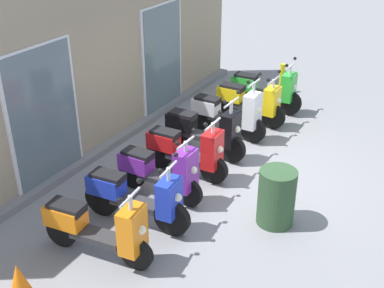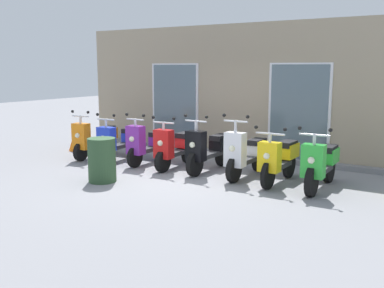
% 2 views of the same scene
% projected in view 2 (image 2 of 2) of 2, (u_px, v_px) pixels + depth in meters
% --- Properties ---
extents(ground_plane, '(40.00, 40.00, 0.00)m').
position_uv_depth(ground_plane, '(170.00, 178.00, 8.98)').
color(ground_plane, gray).
extents(storefront_facade, '(8.97, 0.50, 3.24)m').
position_uv_depth(storefront_facade, '(235.00, 93.00, 11.08)').
color(storefront_facade, gray).
rests_on(storefront_facade, ground_plane).
extents(scooter_orange, '(0.55, 1.59, 1.20)m').
position_uv_depth(scooter_orange, '(95.00, 138.00, 11.01)').
color(scooter_orange, black).
rests_on(scooter_orange, ground_plane).
extents(scooter_blue, '(0.53, 1.69, 1.18)m').
position_uv_depth(scooter_blue, '(121.00, 141.00, 10.58)').
color(scooter_blue, black).
rests_on(scooter_blue, ground_plane).
extents(scooter_purple, '(0.54, 1.51, 1.20)m').
position_uv_depth(scooter_purple, '(148.00, 143.00, 10.24)').
color(scooter_purple, black).
rests_on(scooter_purple, ground_plane).
extents(scooter_red, '(0.59, 1.52, 1.19)m').
position_uv_depth(scooter_red, '(176.00, 147.00, 9.82)').
color(scooter_red, black).
rests_on(scooter_red, ground_plane).
extents(scooter_black, '(0.57, 1.66, 1.26)m').
position_uv_depth(scooter_black, '(209.00, 149.00, 9.48)').
color(scooter_black, black).
rests_on(scooter_black, ground_plane).
extents(scooter_white, '(0.57, 1.63, 1.32)m').
position_uv_depth(scooter_white, '(246.00, 153.00, 8.98)').
color(scooter_white, black).
rests_on(scooter_white, ground_plane).
extents(scooter_yellow, '(0.63, 1.57, 1.15)m').
position_uv_depth(scooter_yellow, '(279.00, 158.00, 8.49)').
color(scooter_yellow, black).
rests_on(scooter_yellow, ground_plane).
extents(scooter_green, '(0.59, 1.68, 1.20)m').
position_uv_depth(scooter_green, '(321.00, 164.00, 8.07)').
color(scooter_green, black).
rests_on(scooter_green, ground_plane).
extents(trash_bin, '(0.54, 0.54, 0.86)m').
position_uv_depth(trash_bin, '(102.00, 160.00, 8.62)').
color(trash_bin, '#2D4C2D').
rests_on(trash_bin, ground_plane).
extents(traffic_cone, '(0.32, 0.32, 0.52)m').
position_uv_depth(traffic_cone, '(75.00, 141.00, 11.88)').
color(traffic_cone, orange).
rests_on(traffic_cone, ground_plane).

